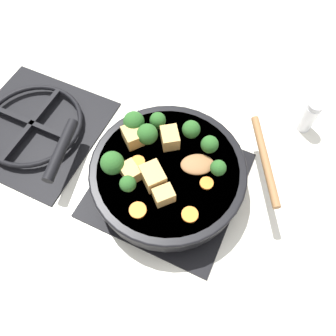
# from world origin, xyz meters

# --- Properties ---
(ground_plane) EXTENTS (2.40, 2.40, 0.00)m
(ground_plane) POSITION_xyz_m (0.00, 0.00, 0.00)
(ground_plane) COLOR silver
(front_burner_grate) EXTENTS (0.31, 0.31, 0.03)m
(front_burner_grate) POSITION_xyz_m (0.00, 0.00, 0.01)
(front_burner_grate) COLOR black
(front_burner_grate) RESTS_ON ground_plane
(rear_burner_grate) EXTENTS (0.31, 0.31, 0.03)m
(rear_burner_grate) POSITION_xyz_m (0.00, 0.36, 0.01)
(rear_burner_grate) COLOR black
(rear_burner_grate) RESTS_ON ground_plane
(skillet_pan) EXTENTS (0.32, 0.42, 0.05)m
(skillet_pan) POSITION_xyz_m (-0.00, 0.00, 0.06)
(skillet_pan) COLOR black
(skillet_pan) RESTS_ON front_burner_grate
(wooden_spoon) EXTENTS (0.20, 0.22, 0.02)m
(wooden_spoon) POSITION_xyz_m (0.07, -0.12, 0.09)
(wooden_spoon) COLOR olive
(wooden_spoon) RESTS_ON skillet_pan
(tofu_cube_center_large) EXTENTS (0.05, 0.06, 0.03)m
(tofu_cube_center_large) POSITION_xyz_m (0.03, 0.09, 0.10)
(tofu_cube_center_large) COLOR tan
(tofu_cube_center_large) RESTS_ON skillet_pan
(tofu_cube_near_handle) EXTENTS (0.06, 0.06, 0.04)m
(tofu_cube_near_handle) POSITION_xyz_m (-0.04, 0.01, 0.10)
(tofu_cube_near_handle) COLOR tan
(tofu_cube_near_handle) RESTS_ON skillet_pan
(tofu_cube_east_chunk) EXTENTS (0.06, 0.05, 0.03)m
(tofu_cube_east_chunk) POSITION_xyz_m (0.06, 0.02, 0.10)
(tofu_cube_east_chunk) COLOR tan
(tofu_cube_east_chunk) RESTS_ON skillet_pan
(tofu_cube_west_chunk) EXTENTS (0.05, 0.05, 0.03)m
(tofu_cube_west_chunk) POSITION_xyz_m (-0.06, -0.02, 0.09)
(tofu_cube_west_chunk) COLOR tan
(tofu_cube_west_chunk) RESTS_ON skillet_pan
(tofu_cube_back_piece) EXTENTS (0.05, 0.05, 0.03)m
(tofu_cube_back_piece) POSITION_xyz_m (-0.05, 0.06, 0.09)
(tofu_cube_back_piece) COLOR tan
(tofu_cube_back_piece) RESTS_ON skillet_pan
(broccoli_floret_near_spoon) EXTENTS (0.05, 0.05, 0.05)m
(broccoli_floret_near_spoon) POSITION_xyz_m (-0.05, 0.10, 0.11)
(broccoli_floret_near_spoon) COLOR #709956
(broccoli_floret_near_spoon) RESTS_ON skillet_pan
(broccoli_floret_center_top) EXTENTS (0.04, 0.04, 0.05)m
(broccoli_floret_center_top) POSITION_xyz_m (0.09, -0.01, 0.10)
(broccoli_floret_center_top) COLOR #709956
(broccoli_floret_center_top) RESTS_ON skillet_pan
(broccoli_floret_east_rim) EXTENTS (0.04, 0.04, 0.05)m
(broccoli_floret_east_rim) POSITION_xyz_m (0.06, 0.10, 0.11)
(broccoli_floret_east_rim) COLOR #709956
(broccoli_floret_east_rim) RESTS_ON skillet_pan
(broccoli_floret_west_rim) EXTENTS (0.03, 0.03, 0.04)m
(broccoli_floret_west_rim) POSITION_xyz_m (-0.07, 0.05, 0.10)
(broccoli_floret_west_rim) COLOR #709956
(broccoli_floret_west_rim) RESTS_ON skillet_pan
(broccoli_floret_north_edge) EXTENTS (0.03, 0.03, 0.04)m
(broccoli_floret_north_edge) POSITION_xyz_m (0.08, 0.06, 0.10)
(broccoli_floret_north_edge) COLOR #709956
(broccoli_floret_north_edge) RESTS_ON skillet_pan
(broccoli_floret_south_cluster) EXTENTS (0.03, 0.03, 0.04)m
(broccoli_floret_south_cluster) POSITION_xyz_m (0.03, -0.09, 0.10)
(broccoli_floret_south_cluster) COLOR #709956
(broccoli_floret_south_cluster) RESTS_ON skillet_pan
(broccoli_floret_mid_floret) EXTENTS (0.04, 0.04, 0.05)m
(broccoli_floret_mid_floret) POSITION_xyz_m (0.04, 0.06, 0.11)
(broccoli_floret_mid_floret) COLOR #709956
(broccoli_floret_mid_floret) RESTS_ON skillet_pan
(broccoli_floret_small_inner) EXTENTS (0.04, 0.04, 0.04)m
(broccoli_floret_small_inner) POSITION_xyz_m (0.07, -0.06, 0.10)
(broccoli_floret_small_inner) COLOR #709956
(broccoli_floret_small_inner) RESTS_ON skillet_pan
(carrot_slice_orange_thin) EXTENTS (0.03, 0.03, 0.01)m
(carrot_slice_orange_thin) POSITION_xyz_m (-0.11, 0.01, 0.08)
(carrot_slice_orange_thin) COLOR orange
(carrot_slice_orange_thin) RESTS_ON skillet_pan
(carrot_slice_near_center) EXTENTS (0.03, 0.03, 0.01)m
(carrot_slice_near_center) POSITION_xyz_m (-0.01, 0.06, 0.08)
(carrot_slice_near_center) COLOR orange
(carrot_slice_near_center) RESTS_ON skillet_pan
(carrot_slice_edge_slice) EXTENTS (0.03, 0.03, 0.01)m
(carrot_slice_edge_slice) POSITION_xyz_m (-0.07, -0.08, 0.08)
(carrot_slice_edge_slice) COLOR orange
(carrot_slice_edge_slice) RESTS_ON skillet_pan
(carrot_slice_under_broccoli) EXTENTS (0.03, 0.03, 0.01)m
(carrot_slice_under_broccoli) POSITION_xyz_m (0.00, -0.08, 0.08)
(carrot_slice_under_broccoli) COLOR orange
(carrot_slice_under_broccoli) RESTS_ON skillet_pan
(salt_shaker) EXTENTS (0.04, 0.04, 0.09)m
(salt_shaker) POSITION_xyz_m (0.28, -0.23, 0.04)
(salt_shaker) COLOR white
(salt_shaker) RESTS_ON ground_plane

